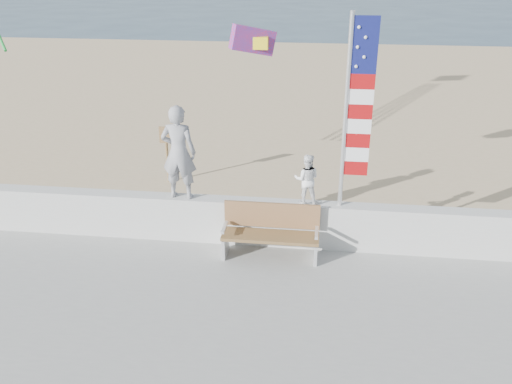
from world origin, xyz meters
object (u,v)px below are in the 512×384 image
Objects in this scene: child at (307,179)px; bench at (271,231)px; adult at (179,153)px; flag at (354,106)px.

bench is (-0.62, -0.45, -0.88)m from child.
adult is 0.52× the size of flag.
child is 1.61m from flag.
adult is 2.27m from bench.
adult is 1.86× the size of child.
flag reaches higher than child.
flag is at bearing 179.47° from child.
child is 1.17m from bench.
flag is (0.76, -0.00, 1.42)m from child.
bench is at bearing 35.89° from child.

